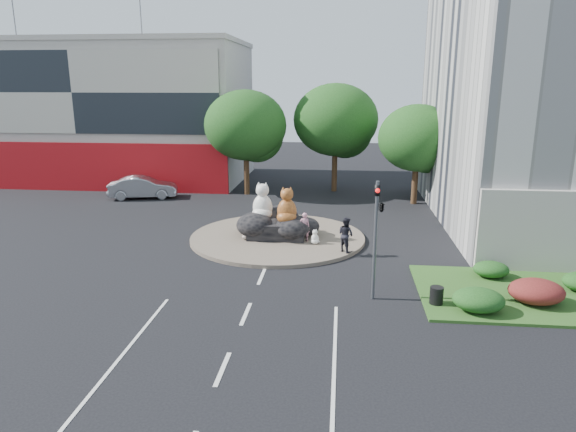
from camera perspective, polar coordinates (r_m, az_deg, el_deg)
name	(u,v)px	position (r m, az deg, el deg)	size (l,w,h in m)	color
ground	(246,314)	(20.44, -4.71, -10.80)	(120.00, 120.00, 0.00)	black
roundabout_island	(278,237)	(29.64, -1.17, -2.38)	(10.00, 10.00, 0.20)	brown
rock_plinth	(278,228)	(29.48, -1.17, -1.35)	(3.20, 2.60, 0.90)	black
shophouse_block	(107,112)	(50.90, -19.44, 10.89)	(25.20, 12.30, 17.40)	#B8B1A6
grass_verge	(539,295)	(24.35, 26.07, -7.87)	(10.00, 6.00, 0.12)	#2C511B
tree_left	(247,129)	(41.03, -4.61, 9.65)	(6.46, 6.46, 8.27)	#382314
tree_mid	(336,123)	(42.31, 5.40, 10.20)	(6.84, 6.84, 8.76)	#382314
tree_right	(418,141)	(38.80, 14.27, 8.05)	(5.70, 5.70, 7.30)	#382314
hedge_near_green	(478,300)	(21.50, 20.40, -8.73)	(2.00, 1.60, 0.90)	#173D13
hedge_red	(536,291)	(23.11, 25.88, -7.55)	(2.20, 1.76, 0.99)	#4F1B15
hedge_back_green	(491,269)	(25.34, 21.63, -5.52)	(1.60, 1.28, 0.72)	#173D13
traffic_light	(379,215)	(20.82, 10.04, 0.11)	(0.44, 1.24, 5.00)	#595B60
street_lamp	(530,171)	(28.03, 25.29, 4.59)	(2.34, 0.22, 8.06)	#595B60
cat_white	(263,201)	(29.37, -2.85, 1.70)	(1.32, 1.15, 2.21)	silver
cat_tabby	(287,205)	(28.60, -0.12, 1.24)	(1.26, 1.09, 2.09)	#A86123
kitten_calico	(246,232)	(28.91, -4.69, -1.77)	(0.51, 0.45, 0.86)	silver
kitten_white	(315,236)	(28.06, 3.01, -2.27)	(0.50, 0.43, 0.83)	silver
pedestrian_pink	(304,227)	(28.40, 1.83, -1.21)	(0.59, 0.39, 1.63)	#C37E93
pedestrian_dark	(346,234)	(26.79, 6.43, -2.05)	(0.89, 0.70, 1.84)	black
parked_car	(143,187)	(41.55, -15.81, 3.08)	(1.81, 5.19, 1.71)	#97999E
litter_bin	(436,295)	(21.68, 16.17, -8.46)	(0.54, 0.54, 0.71)	black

